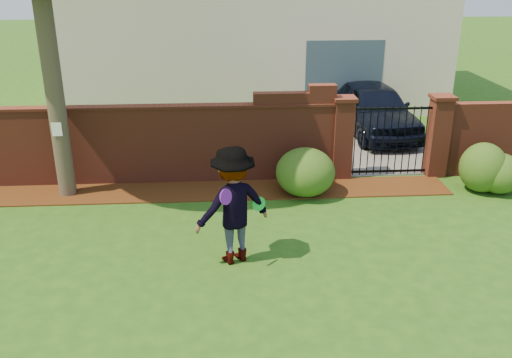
{
  "coord_description": "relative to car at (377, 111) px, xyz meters",
  "views": [
    {
      "loc": [
        -0.31,
        -7.64,
        4.7
      ],
      "look_at": [
        0.29,
        1.4,
        1.05
      ],
      "focal_mm": 38.67,
      "sensor_mm": 36.0,
      "label": 1
    }
  ],
  "objects": [
    {
      "name": "brick_wall",
      "position": [
        -6.08,
        -3.12,
        0.21
      ],
      "size": [
        8.7,
        0.31,
        2.16
      ],
      "color": "maroon",
      "rests_on": "ground"
    },
    {
      "name": "ground",
      "position": [
        -4.07,
        -7.12,
        -0.72
      ],
      "size": [
        80.0,
        80.0,
        0.01
      ],
      "primitive_type": "cube",
      "color": "#275114",
      "rests_on": "ground"
    },
    {
      "name": "shrub_right",
      "position": [
        1.5,
        -4.2,
        -0.29
      ],
      "size": [
        0.97,
        0.97,
        0.86
      ],
      "primitive_type": "ellipsoid",
      "color": "#234E17",
      "rests_on": "ground"
    },
    {
      "name": "car",
      "position": [
        0.0,
        0.0,
        0.0
      ],
      "size": [
        2.07,
        4.35,
        1.44
      ],
      "primitive_type": "imported",
      "rotation": [
        0.0,
        0.0,
        0.09
      ],
      "color": "black",
      "rests_on": "ground"
    },
    {
      "name": "house",
      "position": [
        -3.07,
        4.88,
        2.44
      ],
      "size": [
        12.4,
        6.4,
        6.3
      ],
      "color": "beige",
      "rests_on": "ground"
    },
    {
      "name": "shrub_left",
      "position": [
        -2.63,
        -4.06,
        -0.21
      ],
      "size": [
        1.25,
        1.25,
        1.02
      ],
      "primitive_type": "ellipsoid",
      "color": "#234E17",
      "rests_on": "ground"
    },
    {
      "name": "paper_notice",
      "position": [
        -7.67,
        -3.91,
        0.78
      ],
      "size": [
        0.2,
        0.01,
        0.28
      ],
      "primitive_type": "cube",
      "color": "white",
      "rests_on": "tree"
    },
    {
      "name": "shrub_middle",
      "position": [
        1.18,
        -4.11,
        -0.18
      ],
      "size": [
        0.98,
        0.98,
        1.08
      ],
      "primitive_type": "ellipsoid",
      "color": "#234E17",
      "rests_on": "ground"
    },
    {
      "name": "man",
      "position": [
        -4.21,
        -6.73,
        0.27
      ],
      "size": [
        1.47,
        1.19,
        1.98
      ],
      "primitive_type": "imported",
      "rotation": [
        0.0,
        0.0,
        3.56
      ],
      "color": "gray",
      "rests_on": "ground"
    },
    {
      "name": "pillar_left",
      "position": [
        -1.67,
        -3.12,
        0.24
      ],
      "size": [
        0.5,
        0.5,
        1.88
      ],
      "color": "maroon",
      "rests_on": "ground"
    },
    {
      "name": "iron_gate",
      "position": [
        -0.57,
        -3.12,
        0.13
      ],
      "size": [
        1.78,
        0.03,
        1.6
      ],
      "color": "black",
      "rests_on": "ground"
    },
    {
      "name": "frisbee_purple",
      "position": [
        -4.33,
        -7.08,
        0.6
      ],
      "size": [
        0.22,
        0.23,
        0.25
      ],
      "primitive_type": "cylinder",
      "rotation": [
        1.36,
        0.0,
        0.82
      ],
      "color": "purple",
      "rests_on": "man"
    },
    {
      "name": "mulch_bed",
      "position": [
        -5.02,
        -3.78,
        -0.7
      ],
      "size": [
        11.1,
        1.08,
        0.03
      ],
      "primitive_type": "cube",
      "color": "#3E1E0B",
      "rests_on": "ground"
    },
    {
      "name": "driveway",
      "position": [
        -0.57,
        0.88,
        -0.71
      ],
      "size": [
        3.2,
        8.0,
        0.01
      ],
      "primitive_type": "cube",
      "color": "#65615E",
      "rests_on": "ground"
    },
    {
      "name": "frisbee_green",
      "position": [
        -3.8,
        -6.62,
        0.26
      ],
      "size": [
        0.24,
        0.15,
        0.24
      ],
      "primitive_type": "cylinder",
      "rotation": [
        1.43,
        0.0,
        0.41
      ],
      "color": "green",
      "rests_on": "man"
    },
    {
      "name": "pillar_right",
      "position": [
        0.53,
        -3.12,
        0.24
      ],
      "size": [
        0.5,
        0.5,
        1.88
      ],
      "color": "maroon",
      "rests_on": "ground"
    }
  ]
}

